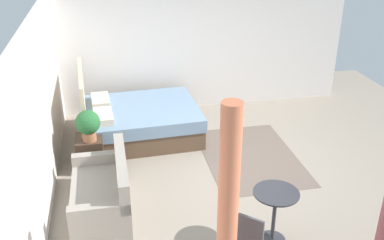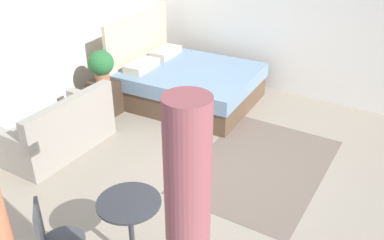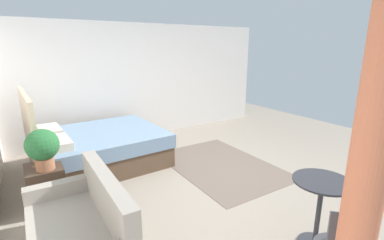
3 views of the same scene
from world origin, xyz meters
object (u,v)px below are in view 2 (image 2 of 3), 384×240
Objects in this scene: potted_plant at (101,64)px; cafe_chair_near_window at (52,237)px; couch at (59,132)px; balcony_table at (131,222)px; bed at (187,83)px; nightstand at (108,96)px.

potted_plant is 0.60× the size of cafe_chair_near_window.
balcony_table is at bearing -117.27° from couch.
cafe_chair_near_window is at bearing -133.91° from couch.
nightstand is (-0.99, 0.86, -0.05)m from bed.
bed is 2.30m from couch.
potted_plant reaches higher than balcony_table.
bed reaches higher than potted_plant.
nightstand is at bearing 9.10° from couch.
couch is 1.23m from nightstand.
balcony_table reaches higher than nightstand.
bed is 1.31m from nightstand.
couch is 1.73× the size of cafe_chair_near_window.
cafe_chair_near_window is at bearing -146.02° from potted_plant.
nightstand is 3.25m from balcony_table.
couch is 2.88× the size of potted_plant.
balcony_table is at bearing -134.04° from potted_plant.
cafe_chair_near_window is at bearing 137.76° from balcony_table.
potted_plant reaches higher than nightstand.
potted_plant is 0.69× the size of balcony_table.
couch is at bearing 46.09° from cafe_chair_near_window.
bed is 1.46× the size of couch.
potted_plant is (-0.10, -0.02, 0.57)m from nightstand.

